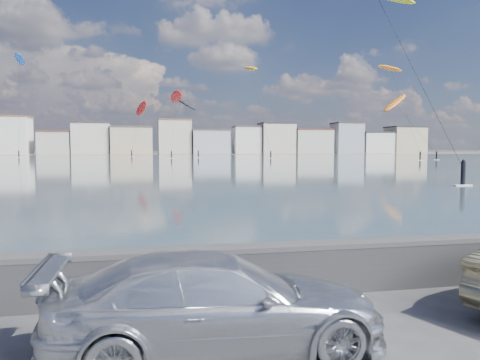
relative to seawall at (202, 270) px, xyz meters
name	(u,v)px	position (x,y,z in m)	size (l,w,h in m)	color
bay_water	(150,161)	(0.00, 88.80, -0.58)	(500.00, 177.00, 0.00)	#2F494F
far_shore_strip	(147,154)	(0.00, 197.30, -0.57)	(500.00, 60.00, 0.00)	#4C473D
seawall	(202,270)	(0.00, 0.00, 0.00)	(400.00, 0.36, 1.08)	#28282B
far_buildings	(150,139)	(1.31, 183.30, 5.44)	(240.79, 13.26, 14.60)	white
car_silver	(217,303)	(-0.05, -2.24, 0.12)	(1.97, 4.84, 1.40)	silver
kitesurfer_2	(251,69)	(28.34, 120.10, 24.03)	(4.63, 18.59, 26.41)	#BF8C19
kitesurfer_6	(141,109)	(-2.01, 151.54, 14.87)	(6.14, 19.14, 18.63)	red
kitesurfer_7	(391,70)	(57.61, 96.34, 20.94)	(8.48, 16.42, 22.78)	orange
kitesurfer_9	(395,103)	(61.32, 100.42, 13.35)	(10.08, 19.07, 17.18)	orange
kitesurfer_10	(184,104)	(10.40, 128.27, 14.72)	(7.20, 13.17, 18.03)	black
kitesurfer_12	(20,60)	(-37.61, 144.81, 28.45)	(5.11, 20.58, 31.10)	blue
kitesurfer_14	(176,97)	(7.75, 123.63, 16.17)	(4.61, 17.63, 18.62)	red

